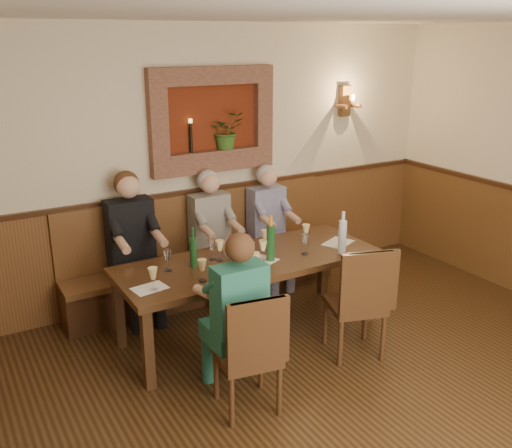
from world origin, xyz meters
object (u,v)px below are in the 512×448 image
Objects in this scene: dining_table at (249,266)px; chair_near_right at (355,323)px; chair_near_left at (248,375)px; person_bench_right at (270,238)px; person_chair_front at (234,330)px; spittoon_bucket at (240,248)px; water_bottle at (342,236)px; person_bench_mid at (214,248)px; bench at (206,267)px; wine_bottle_green_b at (193,251)px; person_bench_left at (135,260)px; wine_bottle_green_a at (271,242)px.

chair_near_right is (0.62, -0.77, -0.38)m from dining_table.
person_bench_right is (1.32, 1.83, 0.28)m from chair_near_left.
person_chair_front reaches higher than spittoon_bucket.
water_bottle reaches higher than chair_near_left.
person_bench_right is (0.69, 0.00, -0.01)m from person_bench_mid.
bench is 1.07m from spittoon_bucket.
bench is 8.42× the size of wine_bottle_green_b.
bench reaches higher than chair_near_right.
person_bench_left is at bearing -179.87° from person_bench_right.
spittoon_bucket reaches higher than chair_near_left.
wine_bottle_green_b is (-0.42, 0.06, 0.03)m from spittoon_bucket.
dining_table is at bearing -131.45° from person_bench_right.
bench reaches higher than dining_table.
water_bottle is at bearing -14.29° from wine_bottle_green_a.
dining_table is at bearing 53.67° from person_chair_front.
person_bench_right is (0.13, 1.61, 0.26)m from chair_near_right.
wine_bottle_green_a is 1.17× the size of wine_bottle_green_b.
person_chair_front is at bearing -94.36° from wine_bottle_green_b.
wine_bottle_green_a is (0.15, -1.07, 0.60)m from bench.
dining_table is 1.77× the size of person_bench_right.
bench reaches higher than wine_bottle_green_b.
wine_bottle_green_a is (0.09, -0.97, 0.36)m from person_bench_mid.
bench is at bearing 117.07° from person_bench_mid.
chair_near_right is at bearing -94.48° from person_bench_right.
wine_bottle_green_b is at bearing 171.76° from spittoon_bucket.
dining_table is 6.00× the size of water_bottle.
water_bottle is at bearing 84.82° from chair_near_right.
person_bench_right is at bearing 58.44° from wine_bottle_green_a.
bench is 0.27m from person_bench_mid.
water_bottle is at bearing -19.69° from spittoon_bucket.
person_bench_right is 2.09m from person_chair_front.
dining_table is at bearing 138.89° from wine_bottle_green_a.
chair_near_left is 1.30m from wine_bottle_green_a.
person_chair_front is at bearing -126.33° from dining_table.
person_chair_front reaches higher than wine_bottle_green_a.
spittoon_bucket reaches higher than dining_table.
wine_bottle_green_a is (0.15, -0.13, 0.25)m from dining_table.
wine_bottle_green_b reaches higher than dining_table.
water_bottle is (0.67, -0.17, -0.01)m from wine_bottle_green_a.
wine_bottle_green_a is at bearing -45.75° from person_bench_left.
dining_table is 0.85m from person_bench_mid.
person_bench_left is 4.12× the size of wine_bottle_green_b.
wine_bottle_green_b is at bearing 163.84° from water_bottle.
dining_table is 1.15m from person_bench_left.
bench is 0.85m from person_bench_left.
person_bench_left is 6.63× the size of spittoon_bucket.
person_bench_left reaches higher than chair_near_right.
chair_near_right is at bearing -70.26° from bench.
dining_table is 0.21m from spittoon_bucket.
spittoon_bucket is (-0.83, -0.82, 0.30)m from person_bench_right.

